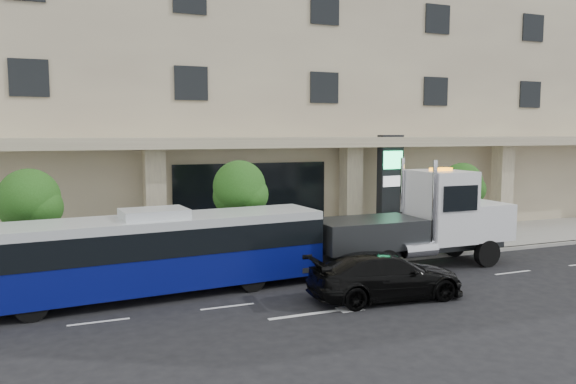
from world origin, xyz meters
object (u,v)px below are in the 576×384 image
city_bus (155,252)px  tow_truck (422,223)px  black_sedan (386,276)px  signage_pylon (390,187)px

city_bus → tow_truck: 11.14m
black_sedan → signage_pylon: (5.44, 8.41, 2.11)m
tow_truck → black_sedan: size_ratio=1.85×
city_bus → signage_pylon: (12.69, 5.10, 1.35)m
black_sedan → signage_pylon: 10.24m
city_bus → tow_truck: size_ratio=1.22×
black_sedan → signage_pylon: size_ratio=1.01×
signage_pylon → city_bus: bearing=-164.3°
black_sedan → signage_pylon: signage_pylon is taller
tow_truck → signage_pylon: size_ratio=1.86×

